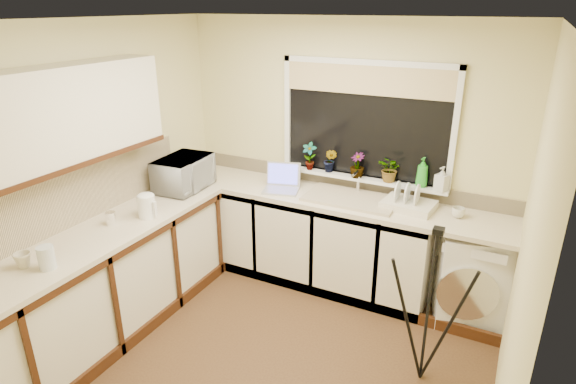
{
  "coord_description": "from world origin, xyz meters",
  "views": [
    {
      "loc": [
        1.48,
        -2.6,
        2.54
      ],
      "look_at": [
        -0.11,
        0.55,
        1.15
      ],
      "focal_mm": 29.85,
      "sensor_mm": 36.0,
      "label": 1
    }
  ],
  "objects_px": {
    "steel_jar": "(111,218)",
    "dish_rack": "(409,205)",
    "kettle": "(147,207)",
    "plant_b": "(330,161)",
    "tripod": "(429,308)",
    "washing_machine": "(473,274)",
    "plant_d": "(391,169)",
    "plant_a": "(309,156)",
    "plant_c": "(357,165)",
    "soap_bottle_green": "(422,172)",
    "microwave": "(184,173)",
    "soap_bottle_clear": "(442,179)",
    "glass_jug": "(46,258)",
    "laptop": "(282,183)",
    "cup_left": "(23,260)",
    "cup_back": "(458,213)"
  },
  "relations": [
    {
      "from": "tripod",
      "to": "cup_back",
      "type": "distance_m",
      "value": 1.0
    },
    {
      "from": "plant_c",
      "to": "cup_left",
      "type": "xyz_separation_m",
      "value": [
        -1.53,
        -2.3,
        -0.21
      ]
    },
    {
      "from": "washing_machine",
      "to": "plant_b",
      "type": "distance_m",
      "value": 1.6
    },
    {
      "from": "plant_b",
      "to": "tripod",
      "type": "bearing_deg",
      "value": -43.13
    },
    {
      "from": "tripod",
      "to": "soap_bottle_green",
      "type": "relative_size",
      "value": 4.57
    },
    {
      "from": "glass_jug",
      "to": "dish_rack",
      "type": "bearing_deg",
      "value": 47.58
    },
    {
      "from": "microwave",
      "to": "soap_bottle_clear",
      "type": "relative_size",
      "value": 2.61
    },
    {
      "from": "tripod",
      "to": "plant_a",
      "type": "xyz_separation_m",
      "value": [
        -1.41,
        1.11,
        0.58
      ]
    },
    {
      "from": "washing_machine",
      "to": "cup_back",
      "type": "height_order",
      "value": "cup_back"
    },
    {
      "from": "soap_bottle_clear",
      "to": "cup_left",
      "type": "distance_m",
      "value": 3.25
    },
    {
      "from": "laptop",
      "to": "plant_d",
      "type": "distance_m",
      "value": 1.01
    },
    {
      "from": "soap_bottle_green",
      "to": "cup_back",
      "type": "height_order",
      "value": "soap_bottle_green"
    },
    {
      "from": "glass_jug",
      "to": "plant_a",
      "type": "distance_m",
      "value": 2.42
    },
    {
      "from": "kettle",
      "to": "cup_left",
      "type": "height_order",
      "value": "kettle"
    },
    {
      "from": "microwave",
      "to": "soap_bottle_green",
      "type": "relative_size",
      "value": 2.09
    },
    {
      "from": "kettle",
      "to": "plant_d",
      "type": "distance_m",
      "value": 2.13
    },
    {
      "from": "glass_jug",
      "to": "plant_b",
      "type": "xyz_separation_m",
      "value": [
        1.1,
        2.26,
        0.18
      ]
    },
    {
      "from": "kettle",
      "to": "soap_bottle_green",
      "type": "bearing_deg",
      "value": 34.56
    },
    {
      "from": "plant_d",
      "to": "cup_left",
      "type": "xyz_separation_m",
      "value": [
        -1.83,
        -2.32,
        -0.22
      ]
    },
    {
      "from": "dish_rack",
      "to": "plant_b",
      "type": "relative_size",
      "value": 1.86
    },
    {
      "from": "tripod",
      "to": "soap_bottle_clear",
      "type": "relative_size",
      "value": 5.73
    },
    {
      "from": "plant_c",
      "to": "soap_bottle_clear",
      "type": "bearing_deg",
      "value": 0.26
    },
    {
      "from": "dish_rack",
      "to": "plant_c",
      "type": "xyz_separation_m",
      "value": [
        -0.53,
        0.16,
        0.23
      ]
    },
    {
      "from": "plant_c",
      "to": "cup_back",
      "type": "relative_size",
      "value": 2.14
    },
    {
      "from": "kettle",
      "to": "glass_jug",
      "type": "bearing_deg",
      "value": -91.41
    },
    {
      "from": "plant_d",
      "to": "glass_jug",
      "type": "bearing_deg",
      "value": -126.62
    },
    {
      "from": "steel_jar",
      "to": "cup_left",
      "type": "height_order",
      "value": "steel_jar"
    },
    {
      "from": "plant_c",
      "to": "cup_left",
      "type": "relative_size",
      "value": 2.07
    },
    {
      "from": "plant_b",
      "to": "cup_back",
      "type": "distance_m",
      "value": 1.25
    },
    {
      "from": "washing_machine",
      "to": "plant_d",
      "type": "distance_m",
      "value": 1.13
    },
    {
      "from": "microwave",
      "to": "kettle",
      "type": "bearing_deg",
      "value": -172.16
    },
    {
      "from": "steel_jar",
      "to": "dish_rack",
      "type": "bearing_deg",
      "value": 34.32
    },
    {
      "from": "glass_jug",
      "to": "plant_c",
      "type": "distance_m",
      "value": 2.63
    },
    {
      "from": "washing_machine",
      "to": "kettle",
      "type": "bearing_deg",
      "value": -169.42
    },
    {
      "from": "laptop",
      "to": "dish_rack",
      "type": "relative_size",
      "value": 0.92
    },
    {
      "from": "plant_c",
      "to": "cup_back",
      "type": "height_order",
      "value": "plant_c"
    },
    {
      "from": "kettle",
      "to": "plant_b",
      "type": "height_order",
      "value": "plant_b"
    },
    {
      "from": "tripod",
      "to": "glass_jug",
      "type": "relative_size",
      "value": 7.59
    },
    {
      "from": "glass_jug",
      "to": "microwave",
      "type": "distance_m",
      "value": 1.6
    },
    {
      "from": "washing_machine",
      "to": "laptop",
      "type": "height_order",
      "value": "laptop"
    },
    {
      "from": "washing_machine",
      "to": "plant_d",
      "type": "xyz_separation_m",
      "value": [
        -0.82,
        0.18,
        0.76
      ]
    },
    {
      "from": "plant_b",
      "to": "soap_bottle_clear",
      "type": "height_order",
      "value": "plant_b"
    },
    {
      "from": "steel_jar",
      "to": "cup_back",
      "type": "bearing_deg",
      "value": 29.59
    },
    {
      "from": "laptop",
      "to": "plant_a",
      "type": "relative_size",
      "value": 1.46
    },
    {
      "from": "washing_machine",
      "to": "glass_jug",
      "type": "distance_m",
      "value": 3.3
    },
    {
      "from": "tripod",
      "to": "plant_b",
      "type": "xyz_separation_m",
      "value": [
        -1.2,
        1.13,
        0.56
      ]
    },
    {
      "from": "laptop",
      "to": "microwave",
      "type": "xyz_separation_m",
      "value": [
        -0.83,
        -0.41,
        0.09
      ]
    },
    {
      "from": "glass_jug",
      "to": "soap_bottle_clear",
      "type": "height_order",
      "value": "soap_bottle_clear"
    },
    {
      "from": "plant_c",
      "to": "soap_bottle_green",
      "type": "xyz_separation_m",
      "value": [
        0.58,
        0.02,
        0.02
      ]
    },
    {
      "from": "microwave",
      "to": "plant_a",
      "type": "distance_m",
      "value": 1.2
    }
  ]
}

